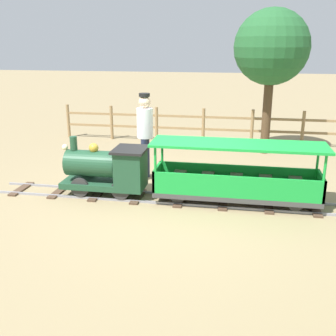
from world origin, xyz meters
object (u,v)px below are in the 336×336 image
at_px(passenger_car, 236,179).
at_px(conductor_person, 145,129).
at_px(locomotive, 108,168).
at_px(oak_tree_far, 272,48).

xyz_separation_m(passenger_car, conductor_person, (1.01, 1.72, 0.53)).
xyz_separation_m(locomotive, passenger_car, (0.00, -2.12, -0.06)).
bearing_deg(passenger_car, conductor_person, 59.47).
bearing_deg(passenger_car, oak_tree_far, -10.57).
bearing_deg(locomotive, conductor_person, -21.84).
bearing_deg(conductor_person, locomotive, 158.16).
height_order(locomotive, passenger_car, passenger_car).
xyz_separation_m(conductor_person, oak_tree_far, (2.31, -2.34, 1.42)).
xyz_separation_m(locomotive, oak_tree_far, (3.33, -2.74, 1.89)).
height_order(locomotive, oak_tree_far, oak_tree_far).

